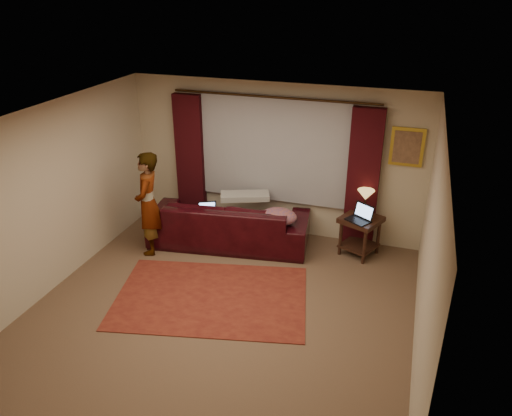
# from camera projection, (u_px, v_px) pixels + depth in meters

# --- Properties ---
(floor) EXTENTS (5.00, 5.00, 0.01)m
(floor) POSITION_uv_depth(u_px,v_px,m) (222.00, 309.00, 6.77)
(floor) COLOR brown
(floor) RESTS_ON ground
(ceiling) EXTENTS (5.00, 5.00, 0.02)m
(ceiling) POSITION_uv_depth(u_px,v_px,m) (215.00, 122.00, 5.67)
(ceiling) COLOR silver
(ceiling) RESTS_ON ground
(wall_back) EXTENTS (5.00, 0.02, 2.60)m
(wall_back) POSITION_uv_depth(u_px,v_px,m) (274.00, 160.00, 8.37)
(wall_back) COLOR #C4B498
(wall_back) RESTS_ON ground
(wall_front) EXTENTS (5.00, 0.02, 2.60)m
(wall_front) POSITION_uv_depth(u_px,v_px,m) (104.00, 355.00, 4.06)
(wall_front) COLOR #C4B498
(wall_front) RESTS_ON ground
(wall_left) EXTENTS (0.02, 5.00, 2.60)m
(wall_left) POSITION_uv_depth(u_px,v_px,m) (51.00, 199.00, 6.92)
(wall_left) COLOR #C4B498
(wall_left) RESTS_ON ground
(wall_right) EXTENTS (0.02, 5.00, 2.60)m
(wall_right) POSITION_uv_depth(u_px,v_px,m) (428.00, 255.00, 5.51)
(wall_right) COLOR #C4B498
(wall_right) RESTS_ON ground
(sheer_curtain) EXTENTS (2.50, 0.05, 1.80)m
(sheer_curtain) POSITION_uv_depth(u_px,v_px,m) (273.00, 150.00, 8.23)
(sheer_curtain) COLOR #9A9AA1
(sheer_curtain) RESTS_ON wall_back
(drape_left) EXTENTS (0.50, 0.14, 2.30)m
(drape_left) POSITION_uv_depth(u_px,v_px,m) (190.00, 160.00, 8.75)
(drape_left) COLOR black
(drape_left) RESTS_ON floor
(drape_right) EXTENTS (0.50, 0.14, 2.30)m
(drape_right) POSITION_uv_depth(u_px,v_px,m) (363.00, 179.00, 7.91)
(drape_right) COLOR black
(drape_right) RESTS_ON floor
(curtain_rod) EXTENTS (0.04, 0.04, 3.40)m
(curtain_rod) POSITION_uv_depth(u_px,v_px,m) (273.00, 97.00, 7.82)
(curtain_rod) COLOR #301F0E
(curtain_rod) RESTS_ON wall_back
(picture_frame) EXTENTS (0.50, 0.04, 0.60)m
(picture_frame) POSITION_uv_depth(u_px,v_px,m) (407.00, 147.00, 7.57)
(picture_frame) COLOR gold
(picture_frame) RESTS_ON wall_back
(sofa) EXTENTS (2.75, 1.49, 1.06)m
(sofa) POSITION_uv_depth(u_px,v_px,m) (229.00, 214.00, 8.24)
(sofa) COLOR black
(sofa) RESTS_ON floor
(throw_blanket) EXTENTS (0.86, 0.58, 0.09)m
(throw_blanket) POSITION_uv_depth(u_px,v_px,m) (245.00, 180.00, 8.19)
(throw_blanket) COLOR #A09E99
(throw_blanket) RESTS_ON sofa
(clothing_pile) EXTENTS (0.66, 0.56, 0.25)m
(clothing_pile) POSITION_uv_depth(u_px,v_px,m) (279.00, 217.00, 7.87)
(clothing_pile) COLOR #7E4A57
(clothing_pile) RESTS_ON sofa
(laptop_sofa) EXTENTS (0.40, 0.42, 0.21)m
(laptop_sofa) POSITION_uv_depth(u_px,v_px,m) (208.00, 211.00, 8.12)
(laptop_sofa) COLOR black
(laptop_sofa) RESTS_ON sofa
(area_rug) EXTENTS (2.96, 2.29, 0.01)m
(area_rug) POSITION_uv_depth(u_px,v_px,m) (211.00, 297.00, 7.01)
(area_rug) COLOR maroon
(area_rug) RESTS_ON floor
(end_table) EXTENTS (0.74, 0.74, 0.65)m
(end_table) POSITION_uv_depth(u_px,v_px,m) (360.00, 236.00, 7.99)
(end_table) COLOR black
(end_table) RESTS_ON floor
(tiffany_lamp) EXTENTS (0.38, 0.38, 0.43)m
(tiffany_lamp) POSITION_uv_depth(u_px,v_px,m) (365.00, 203.00, 7.84)
(tiffany_lamp) COLOR olive
(tiffany_lamp) RESTS_ON end_table
(laptop_table) EXTENTS (0.50, 0.51, 0.26)m
(laptop_table) POSITION_uv_depth(u_px,v_px,m) (359.00, 214.00, 7.68)
(laptop_table) COLOR black
(laptop_table) RESTS_ON end_table
(person) EXTENTS (0.61, 0.61, 1.69)m
(person) POSITION_uv_depth(u_px,v_px,m) (148.00, 204.00, 7.86)
(person) COLOR #A09E99
(person) RESTS_ON floor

